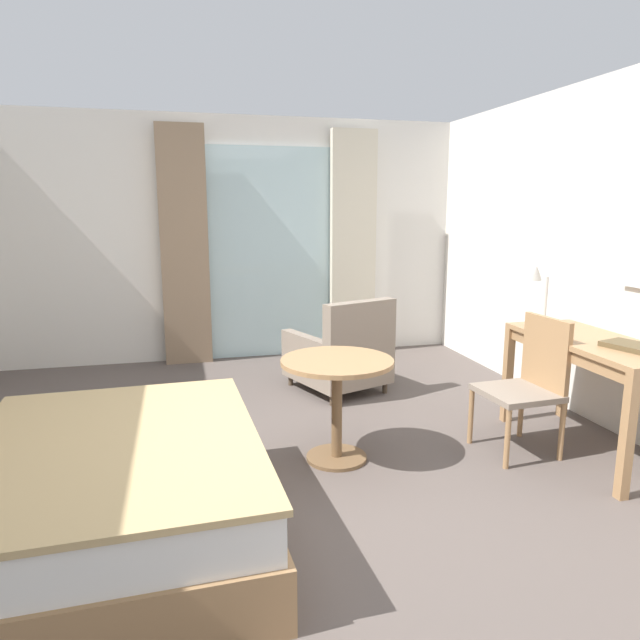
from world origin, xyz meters
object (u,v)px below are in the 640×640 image
bed (28,500)px  desk_lamp (536,279)px  desk_chair (529,379)px  closed_book (632,346)px  armchair_by_window (341,355)px  round_cafe_table (337,385)px  writing_desk (595,354)px

bed → desk_lamp: size_ratio=4.64×
desk_chair → desk_lamp: 0.87m
bed → desk_lamp: (3.35, 1.02, 0.82)m
desk_lamp → closed_book: (0.09, -0.88, -0.31)m
armchair_by_window → round_cafe_table: 1.45m
desk_lamp → armchair_by_window: desk_lamp is taller
writing_desk → closed_book: bearing=-82.4°
desk_lamp → round_cafe_table: size_ratio=0.64×
armchair_by_window → desk_chair: bearing=-60.5°
desk_chair → armchair_by_window: size_ratio=0.93×
desk_chair → round_cafe_table: desk_chair is taller
writing_desk → bed: bearing=-173.3°
armchair_by_window → round_cafe_table: bearing=-107.2°
bed → desk_lamp: desk_lamp is taller
bed → writing_desk: bed is taller
desk_lamp → closed_book: size_ratio=1.51×
bed → armchair_by_window: bearing=44.0°
bed → closed_book: bed is taller
desk_chair → closed_book: (0.44, -0.38, 0.29)m
armchair_by_window → writing_desk: bearing=-52.2°
desk_lamp → writing_desk: bearing=-85.0°
bed → writing_desk: 3.45m
bed → round_cafe_table: 1.84m
desk_lamp → closed_book: bearing=-84.2°
desk_lamp → round_cafe_table: (-1.65, -0.34, -0.60)m
writing_desk → armchair_by_window: (-1.28, 1.65, -0.35)m
desk_chair → armchair_by_window: 1.78m
bed → closed_book: (3.44, 0.14, 0.51)m
desk_chair → armchair_by_window: bearing=119.5°
writing_desk → desk_lamp: desk_lamp is taller
desk_chair → writing_desk: bearing=-15.5°
closed_book → armchair_by_window: size_ratio=0.31×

